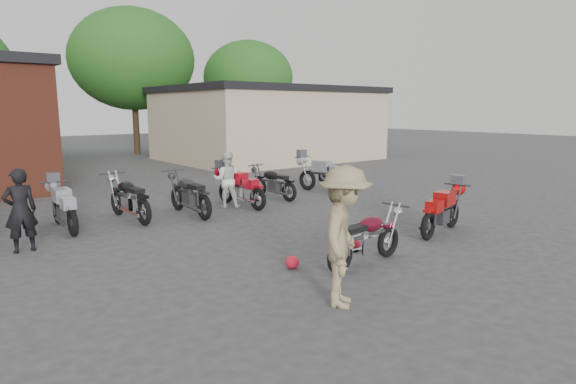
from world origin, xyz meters
TOP-DOWN VIEW (x-y plane):
  - ground at (0.00, 0.00)m, footprint 90.00×90.00m
  - stucco_building at (8.50, 15.00)m, footprint 10.00×8.00m
  - tree_2 at (4.00, 22.00)m, footprint 7.04×7.04m
  - tree_3 at (12.00, 22.00)m, footprint 6.08×6.08m
  - vintage_motorcycle at (-0.70, -0.51)m, footprint 1.88×0.76m
  - sportbike at (2.17, -0.06)m, footprint 1.97×1.02m
  - helmet at (-1.84, 0.13)m, footprint 0.30×0.30m
  - person_dark at (-5.21, 4.05)m, footprint 0.59×0.39m
  - person_light at (-0.01, 5.23)m, footprint 0.94×0.89m
  - person_tan at (-2.24, -1.48)m, footprint 1.42×1.35m
  - row_bike_1 at (-4.15, 5.35)m, footprint 0.67×1.92m
  - row_bike_2 at (-2.66, 5.40)m, footprint 0.79×2.09m
  - row_bike_3 at (-1.26, 5.00)m, footprint 0.70×2.05m
  - row_bike_4 at (0.33, 5.08)m, footprint 0.80×2.00m
  - row_bike_5 at (1.76, 5.49)m, footprint 0.77×1.87m
  - row_bike_6 at (3.66, 5.27)m, footprint 1.05×2.21m

SIDE VIEW (x-z plane):
  - ground at x=0.00m, z-range 0.00..0.00m
  - helmet at x=-1.84m, z-range 0.00..0.22m
  - row_bike_5 at x=1.76m, z-range 0.00..1.05m
  - vintage_motorcycle at x=-0.70m, z-range 0.00..1.06m
  - sportbike at x=2.17m, z-range 0.00..1.09m
  - row_bike_1 at x=-4.15m, z-range 0.00..1.10m
  - row_bike_4 at x=0.33m, z-range 0.00..1.14m
  - row_bike_3 at x=-1.26m, z-range 0.00..1.18m
  - row_bike_2 at x=-2.66m, z-range 0.00..1.19m
  - row_bike_6 at x=3.66m, z-range 0.00..1.23m
  - person_light at x=-0.01m, z-range 0.00..1.53m
  - person_dark at x=-5.21m, z-range 0.00..1.59m
  - person_tan at x=-2.24m, z-range 0.00..1.93m
  - stucco_building at x=8.50m, z-range 0.00..3.50m
  - tree_3 at x=12.00m, z-range 0.00..7.60m
  - tree_2 at x=4.00m, z-range 0.00..8.80m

